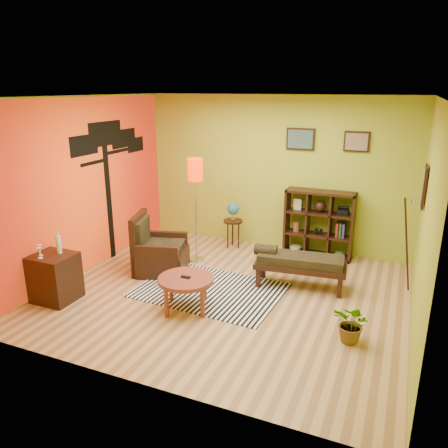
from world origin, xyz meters
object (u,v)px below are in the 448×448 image
at_px(floor_lamp, 195,179).
at_px(globe_table, 233,214).
at_px(potted_plant, 352,328).
at_px(cube_shelf, 320,224).
at_px(side_cabinet, 55,277).
at_px(armchair, 158,254).
at_px(bench, 298,262).
at_px(coffee_table, 186,282).

relative_size(floor_lamp, globe_table, 2.05).
bearing_deg(floor_lamp, potted_plant, -29.19).
relative_size(globe_table, cube_shelf, 0.73).
bearing_deg(side_cabinet, globe_table, 62.50).
height_order(globe_table, cube_shelf, cube_shelf).
height_order(armchair, potted_plant, armchair).
relative_size(cube_shelf, bench, 0.85).
relative_size(armchair, side_cabinet, 0.99).
relative_size(coffee_table, armchair, 0.77).
relative_size(side_cabinet, bench, 0.71).
relative_size(coffee_table, floor_lamp, 0.42).
distance_m(coffee_table, armchair, 1.43).
relative_size(coffee_table, bench, 0.54).
relative_size(globe_table, potted_plant, 1.81).
bearing_deg(floor_lamp, coffee_table, -68.36).
relative_size(coffee_table, globe_table, 0.86).
bearing_deg(globe_table, side_cabinet, -117.50).
relative_size(side_cabinet, potted_plant, 2.06).
bearing_deg(potted_plant, armchair, 163.75).
distance_m(armchair, potted_plant, 3.37).
xyz_separation_m(globe_table, cube_shelf, (1.57, 0.19, -0.06)).
bearing_deg(side_cabinet, armchair, 60.93).
xyz_separation_m(coffee_table, bench, (1.23, 1.28, 0.00)).
bearing_deg(bench, armchair, -172.50).
height_order(coffee_table, potted_plant, coffee_table).
distance_m(bench, potted_plant, 1.59).
height_order(armchair, bench, armchair).
bearing_deg(bench, cube_shelf, 88.41).
bearing_deg(bench, floor_lamp, 169.43).
bearing_deg(floor_lamp, globe_table, 68.24).
bearing_deg(potted_plant, floor_lamp, 150.81).
xyz_separation_m(side_cabinet, floor_lamp, (1.20, 2.11, 1.11)).
distance_m(side_cabinet, bench, 3.54).
xyz_separation_m(coffee_table, side_cabinet, (-1.85, -0.48, -0.05)).
bearing_deg(armchair, potted_plant, -16.25).
bearing_deg(floor_lamp, side_cabinet, -119.67).
height_order(coffee_table, armchair, armchair).
height_order(floor_lamp, bench, floor_lamp).
xyz_separation_m(coffee_table, cube_shelf, (1.27, 2.67, 0.20)).
bearing_deg(bench, side_cabinet, -150.25).
bearing_deg(globe_table, armchair, -115.92).
bearing_deg(coffee_table, side_cabinet, -165.44).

